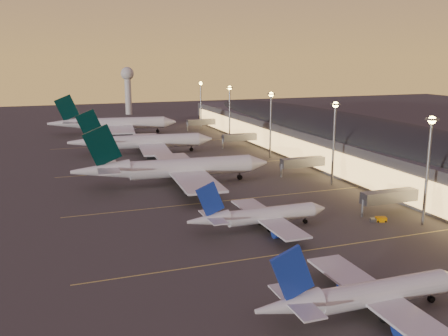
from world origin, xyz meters
TOP-DOWN VIEW (x-y plane):
  - ground at (0.00, 0.00)m, footprint 700.00×700.00m
  - airliner_narrow_south at (-2.85, -31.43)m, footprint 36.57×32.54m
  - airliner_narrow_north at (-1.96, 10.33)m, footprint 34.53×30.71m
  - airliner_wide_near at (-9.81, 57.65)m, footprint 61.98×56.52m
  - airliner_wide_mid at (-9.20, 112.32)m, footprint 59.27×54.27m
  - airliner_wide_far at (-12.77, 170.53)m, footprint 65.16×59.86m
  - terminal_building at (61.84, 72.47)m, footprint 56.35×255.00m
  - light_masts at (36.00, 65.00)m, footprint 2.20×217.20m
  - radar_tower at (10.00, 260.00)m, footprint 9.00×9.00m
  - lane_markings at (0.00, 40.00)m, footprint 90.00×180.36m
  - baggage_tug_c at (27.55, 5.39)m, footprint 4.09×2.62m

SIDE VIEW (x-z plane):
  - ground at x=0.00m, z-range 0.00..0.00m
  - lane_markings at x=0.00m, z-range 0.01..0.01m
  - baggage_tug_c at x=27.55m, z-range -0.05..1.09m
  - airliner_narrow_north at x=-1.96m, z-range -2.99..9.40m
  - airliner_narrow_south at x=-2.85m, z-range -3.17..9.94m
  - airliner_wide_mid at x=-9.20m, z-range -4.60..14.36m
  - airliner_wide_near at x=-9.81m, z-range -4.81..15.02m
  - airliner_wide_far at x=-12.77m, z-range -5.06..15.80m
  - terminal_building at x=61.84m, z-range 0.05..17.51m
  - light_masts at x=36.00m, z-range 4.60..30.50m
  - radar_tower at x=10.00m, z-range 5.62..38.12m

